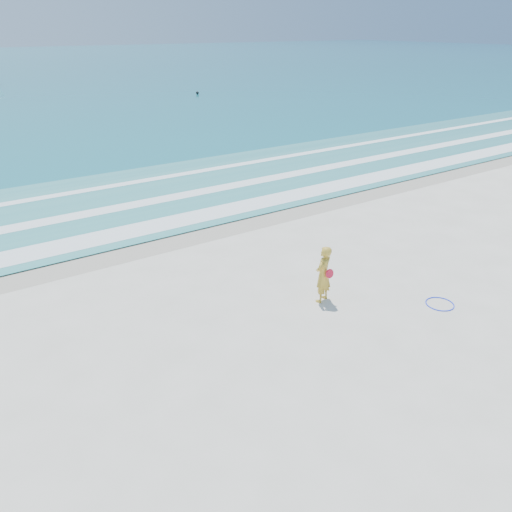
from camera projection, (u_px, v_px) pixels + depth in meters
ground at (324, 359)px, 11.96m from camera, size 400.00×400.00×0.00m
wet_sand at (165, 238)px, 18.72m from camera, size 400.00×2.40×0.00m
shallow at (118, 202)px, 22.45m from camera, size 400.00×10.00×0.01m
foam_near at (151, 227)px, 19.67m from camera, size 400.00×1.40×0.01m
foam_mid at (124, 206)px, 21.85m from camera, size 400.00×0.90×0.01m
foam_far at (100, 188)px, 24.33m from camera, size 400.00×0.60×0.01m
hoop at (440, 304)px, 14.30m from camera, size 0.98×0.98×0.03m
buoy at (197, 93)px, 56.98m from camera, size 0.34×0.34×0.34m
woman at (323, 274)px, 14.16m from camera, size 0.73×0.60×1.71m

